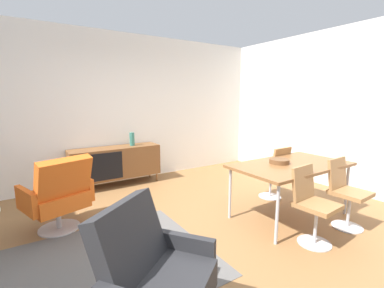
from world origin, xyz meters
name	(u,v)px	position (x,y,z in m)	size (l,w,h in m)	color
ground_plane	(187,237)	(0.00, 0.00, 0.00)	(8.32, 8.32, 0.00)	olive
wall_back	(115,109)	(0.00, 2.60, 1.40)	(6.80, 0.12, 2.80)	white
wall_right	(344,110)	(3.20, 0.00, 1.40)	(0.12, 5.60, 2.80)	white
sideboard	(116,162)	(-0.12, 2.30, 0.44)	(1.60, 0.45, 0.72)	brown
vase_cobalt	(132,139)	(0.21, 2.30, 0.84)	(0.09, 0.09, 0.25)	#337266
dining_table	(291,167)	(1.47, -0.28, 0.70)	(1.60, 0.90, 0.74)	brown
wooden_bowl_on_table	(279,161)	(1.35, -0.18, 0.77)	(0.26, 0.26, 0.06)	brown
dining_chair_front_right	(346,190)	(1.81, -0.84, 0.47)	(0.42, 0.44, 0.86)	#9E7042
dining_chair_front_left	(312,202)	(1.11, -0.84, 0.47)	(0.43, 0.45, 0.86)	#9E7042
dining_chair_back_right	(274,170)	(1.82, 0.28, 0.47)	(0.41, 0.43, 0.86)	#9E7042
lounge_chair_red	(59,194)	(-1.22, 0.97, 0.47)	(0.84, 0.81, 0.95)	#D85919
armchair_black_shell	(154,276)	(-0.88, -1.01, 0.47)	(0.90, 0.90, 0.95)	#262628
area_rug	(96,267)	(-1.04, -0.02, 0.00)	(2.20, 1.70, 0.01)	#595654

